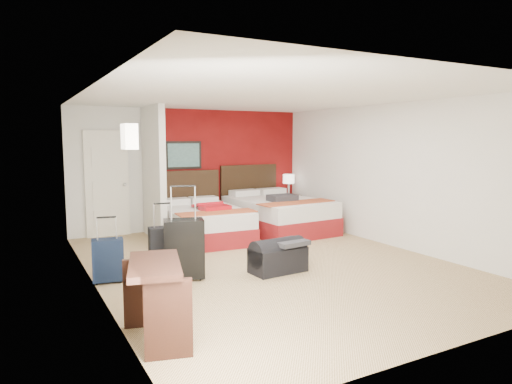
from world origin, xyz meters
TOP-DOWN VIEW (x-y plane):
  - ground at (0.00, 0.00)m, footprint 6.50×6.50m
  - room_walls at (-1.40, 1.42)m, footprint 5.02×6.52m
  - red_accent_panel at (0.75, 3.23)m, footprint 3.50×0.04m
  - partition_wall at (-1.00, 2.61)m, footprint 0.12×1.20m
  - entry_door at (-1.75, 3.20)m, footprint 0.82×0.06m
  - bed_left at (-0.23, 2.02)m, footprint 1.48×2.04m
  - bed_right at (1.43, 2.06)m, footprint 1.67×2.29m
  - red_suitcase_open at (-0.13, 1.92)m, footprint 0.54×0.73m
  - jacket_bundle at (1.33, 1.76)m, footprint 0.53×0.43m
  - nightstand at (2.22, 2.93)m, footprint 0.44×0.44m
  - table_lamp at (2.22, 2.93)m, footprint 0.32×0.32m
  - suitcase_black at (-1.39, -0.14)m, footprint 0.59×0.46m
  - suitcase_charcoal at (-1.47, 0.55)m, footprint 0.41×0.28m
  - suitcase_navy at (-2.32, 0.21)m, footprint 0.43×0.30m
  - duffel_bag at (-0.11, -0.46)m, footprint 0.80×0.47m
  - jacket_draped at (0.04, -0.51)m, footprint 0.53×0.46m
  - desk at (-2.27, -1.84)m, footprint 0.68×1.00m

SIDE VIEW (x-z plane):
  - ground at x=0.00m, z-range 0.00..0.00m
  - duffel_bag at x=-0.11m, z-range 0.00..0.39m
  - suitcase_navy at x=-2.32m, z-range 0.00..0.55m
  - suitcase_charcoal at x=-1.47m, z-range 0.00..0.57m
  - bed_left at x=-0.23m, z-range 0.00..0.59m
  - nightstand at x=2.22m, z-range 0.00..0.61m
  - bed_right at x=1.43m, z-range 0.00..0.66m
  - desk at x=-2.27m, z-range 0.00..0.76m
  - suitcase_black at x=-1.39m, z-range 0.00..0.78m
  - jacket_draped at x=0.04m, z-range 0.39..0.46m
  - red_suitcase_open at x=-0.13m, z-range 0.59..0.68m
  - jacket_bundle at x=1.33m, z-range 0.66..0.78m
  - table_lamp at x=2.22m, z-range 0.61..1.08m
  - entry_door at x=-1.75m, z-range 0.00..2.05m
  - red_accent_panel at x=0.75m, z-range 0.00..2.50m
  - partition_wall at x=-1.00m, z-range 0.00..2.50m
  - room_walls at x=-1.40m, z-range 0.01..2.51m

